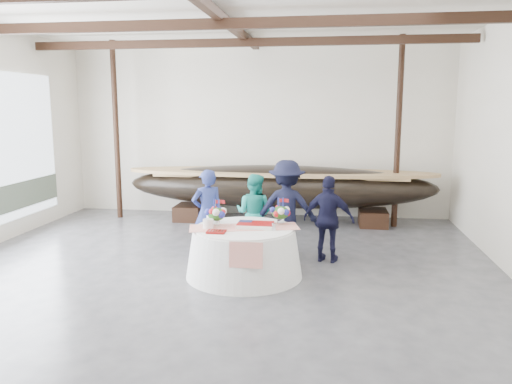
# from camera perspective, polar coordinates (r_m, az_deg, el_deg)

# --- Properties ---
(floor) EXTENTS (10.00, 12.00, 0.01)m
(floor) POSITION_cam_1_polar(r_m,az_deg,el_deg) (7.92, -6.23, -11.55)
(floor) COLOR #3D3D42
(floor) RESTS_ON ground
(wall_back) EXTENTS (10.00, 0.02, 4.50)m
(wall_back) POSITION_cam_1_polar(r_m,az_deg,el_deg) (13.28, 0.12, 7.06)
(wall_back) COLOR silver
(wall_back) RESTS_ON ground
(pavilion_structure) EXTENTS (9.80, 11.76, 4.50)m
(pavilion_structure) POSITION_cam_1_polar(r_m,az_deg,el_deg) (8.29, -5.21, 17.58)
(pavilion_structure) COLOR black
(pavilion_structure) RESTS_ON ground
(longboat_display) EXTENTS (7.68, 1.54, 1.44)m
(longboat_display) POSITION_cam_1_polar(r_m,az_deg,el_deg) (12.38, 2.66, 0.67)
(longboat_display) COLOR black
(longboat_display) RESTS_ON ground
(banquet_table) EXTENTS (1.99, 1.99, 0.85)m
(banquet_table) POSITION_cam_1_polar(r_m,az_deg,el_deg) (8.57, -1.36, -6.82)
(banquet_table) COLOR white
(banquet_table) RESTS_ON ground
(tabletop_items) EXTENTS (1.91, 1.03, 0.40)m
(tabletop_items) POSITION_cam_1_polar(r_m,az_deg,el_deg) (8.55, -1.26, -2.89)
(tabletop_items) COLOR red
(tabletop_items) RESTS_ON banquet_table
(guest_woman_blue) EXTENTS (0.74, 0.68, 1.69)m
(guest_woman_blue) POSITION_cam_1_polar(r_m,az_deg,el_deg) (9.65, -5.59, -2.40)
(guest_woman_blue) COLOR navy
(guest_woman_blue) RESTS_ON ground
(guest_woman_teal) EXTENTS (0.89, 0.77, 1.57)m
(guest_woman_teal) POSITION_cam_1_polar(r_m,az_deg,el_deg) (9.88, -0.23, -2.42)
(guest_woman_teal) COLOR teal
(guest_woman_teal) RESTS_ON ground
(guest_man_left) EXTENTS (1.22, 0.72, 1.87)m
(guest_man_left) POSITION_cam_1_polar(r_m,az_deg,el_deg) (9.62, 3.52, -1.87)
(guest_man_left) COLOR black
(guest_man_left) RESTS_ON ground
(guest_man_right) EXTENTS (1.02, 0.61, 1.62)m
(guest_man_right) POSITION_cam_1_polar(r_m,az_deg,el_deg) (9.33, 8.31, -3.09)
(guest_man_right) COLOR black
(guest_man_right) RESTS_ON ground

